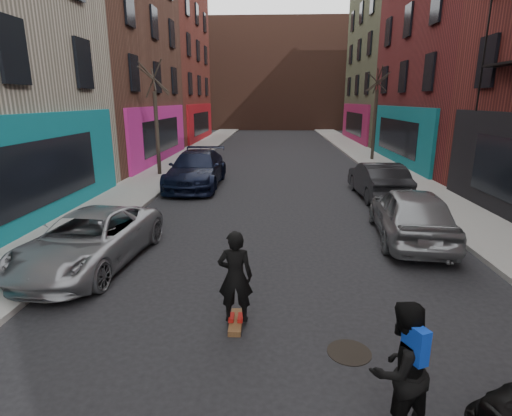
# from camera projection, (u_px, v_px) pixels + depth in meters

# --- Properties ---
(sidewalk_left) EXTENTS (2.50, 84.00, 0.13)m
(sidewalk_left) POSITION_uv_depth(u_px,v_px,m) (200.00, 148.00, 32.52)
(sidewalk_left) COLOR gray
(sidewalk_left) RESTS_ON ground
(sidewalk_right) EXTENTS (2.50, 84.00, 0.13)m
(sidewalk_right) POSITION_uv_depth(u_px,v_px,m) (355.00, 149.00, 31.95)
(sidewalk_right) COLOR gray
(sidewalk_right) RESTS_ON ground
(building_far) EXTENTS (40.00, 10.00, 14.00)m
(building_far) POSITION_uv_depth(u_px,v_px,m) (277.00, 77.00, 55.48)
(building_far) COLOR #47281E
(building_far) RESTS_ON ground
(tree_left_far) EXTENTS (2.00, 2.00, 6.50)m
(tree_left_far) POSITION_uv_depth(u_px,v_px,m) (156.00, 110.00, 20.08)
(tree_left_far) COLOR black
(tree_left_far) RESTS_ON sidewalk_left
(tree_right_far) EXTENTS (2.00, 2.00, 6.80)m
(tree_right_far) POSITION_uv_depth(u_px,v_px,m) (376.00, 106.00, 25.26)
(tree_right_far) COLOR black
(tree_right_far) RESTS_ON sidewalk_right
(parked_left_far) EXTENTS (2.56, 4.82, 1.29)m
(parked_left_far) POSITION_uv_depth(u_px,v_px,m) (89.00, 239.00, 9.57)
(parked_left_far) COLOR #909398
(parked_left_far) RESTS_ON ground
(parked_left_end) EXTENTS (2.27, 5.58, 1.62)m
(parked_left_end) POSITION_uv_depth(u_px,v_px,m) (197.00, 169.00, 18.30)
(parked_left_end) COLOR black
(parked_left_end) RESTS_ON ground
(parked_right_far) EXTENTS (2.33, 4.76, 1.56)m
(parked_right_far) POSITION_uv_depth(u_px,v_px,m) (411.00, 214.00, 11.26)
(parked_right_far) COLOR gray
(parked_right_far) RESTS_ON ground
(parked_right_end) EXTENTS (1.68, 4.48, 1.46)m
(parked_right_end) POSITION_uv_depth(u_px,v_px,m) (378.00, 180.00, 16.23)
(parked_right_end) COLOR black
(parked_right_end) RESTS_ON ground
(skateboard) EXTENTS (0.23, 0.80, 0.10)m
(skateboard) POSITION_uv_depth(u_px,v_px,m) (236.00, 322.00, 7.12)
(skateboard) COLOR brown
(skateboard) RESTS_ON ground
(skateboarder) EXTENTS (0.62, 0.41, 1.67)m
(skateboarder) POSITION_uv_depth(u_px,v_px,m) (235.00, 277.00, 6.89)
(skateboarder) COLOR black
(skateboarder) RESTS_ON skateboard
(pedestrian) EXTENTS (1.02, 0.93, 1.70)m
(pedestrian) POSITION_uv_depth(u_px,v_px,m) (400.00, 369.00, 4.65)
(pedestrian) COLOR black
(pedestrian) RESTS_ON ground
(manhole) EXTENTS (0.87, 0.87, 0.01)m
(manhole) POSITION_uv_depth(u_px,v_px,m) (349.00, 352.00, 6.34)
(manhole) COLOR black
(manhole) RESTS_ON ground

